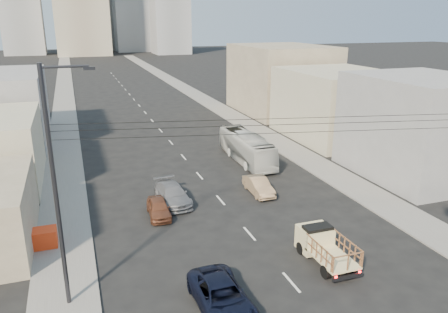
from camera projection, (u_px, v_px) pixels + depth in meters
ground at (310, 304)px, 22.08m from camera, size 420.00×420.00×0.00m
sidewalk_left at (64, 96)px, 81.37m from camera, size 3.50×180.00×0.12m
sidewalk_right at (186, 89)px, 88.76m from camera, size 3.50×180.00×0.12m
lane_dashes at (142, 109)px, 69.78m from camera, size 0.15×104.00×0.01m
flatbed_pickup at (324, 245)px, 25.64m from camera, size 1.95×4.41×1.90m
navy_pickup at (222, 297)px, 21.43m from camera, size 2.46×5.25×1.45m
city_bus at (246, 147)px, 43.79m from camera, size 2.49×10.28×2.86m
sedan_brown at (159, 208)px, 31.69m from camera, size 1.70×3.82×1.28m
sedan_tan at (259, 186)px, 35.83m from camera, size 1.49×4.10×1.34m
sedan_grey at (173, 194)px, 33.97m from camera, size 2.38×5.15×1.46m
streetlamp_left at (57, 185)px, 20.15m from camera, size 2.36×0.25×12.00m
overhead_wires at (305, 125)px, 20.72m from camera, size 23.01×5.02×0.72m
crate_stack at (42, 238)px, 27.24m from camera, size 1.80×1.20×1.14m
bldg_right_near at (420, 127)px, 39.29m from camera, size 10.00×12.00×9.00m
bldg_right_mid at (337, 104)px, 52.20m from camera, size 11.00×14.00×8.00m
bldg_right_far at (281, 79)px, 66.46m from camera, size 12.00×16.00×10.00m
midrise_ne at (132, 4)px, 188.22m from camera, size 16.00×16.00×40.00m
midrise_nw at (21, 10)px, 170.79m from camera, size 15.00×15.00×34.00m
midrise_back at (101, 0)px, 197.34m from camera, size 18.00×18.00×44.00m
midrise_east at (170, 18)px, 175.80m from camera, size 14.00×14.00×28.00m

